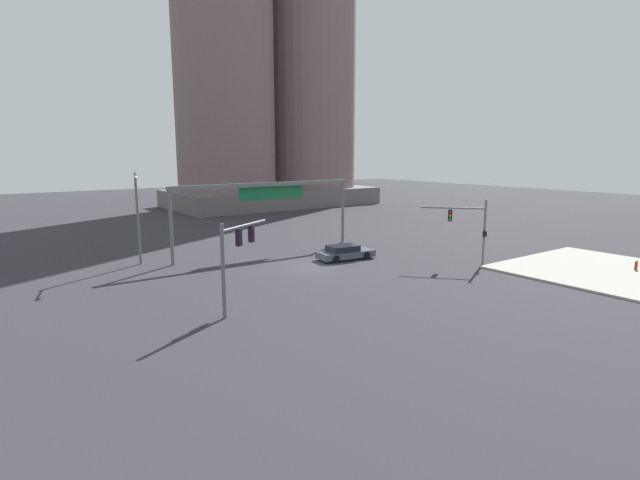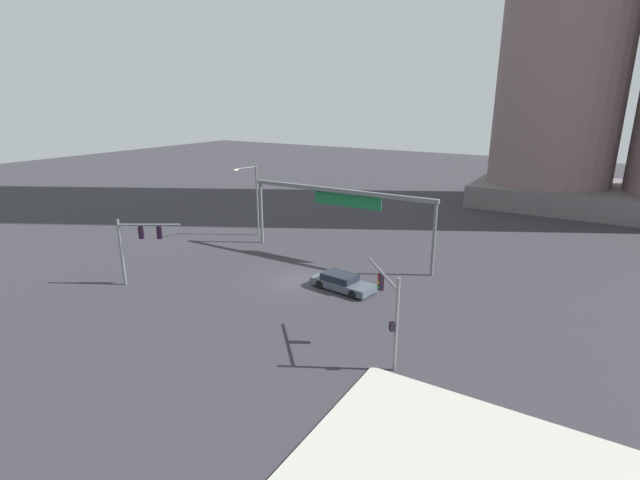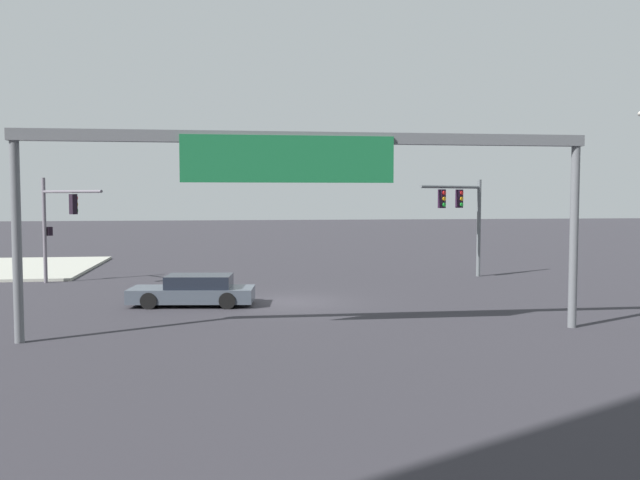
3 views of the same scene
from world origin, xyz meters
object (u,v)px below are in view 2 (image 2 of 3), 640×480
at_px(traffic_signal_opposite_side, 389,302).
at_px(streetlamp_curved_arm, 254,195).
at_px(traffic_signal_near_corner, 137,240).
at_px(sedan_car_approaching, 342,282).

bearing_deg(traffic_signal_opposite_side, streetlamp_curved_arm, 12.35).
bearing_deg(traffic_signal_near_corner, streetlamp_curved_arm, 62.35).
distance_m(traffic_signal_near_corner, streetlamp_curved_arm, 15.16).
distance_m(traffic_signal_near_corner, traffic_signal_opposite_side, 20.45).
relative_size(streetlamp_curved_arm, sedan_car_approaching, 1.45).
height_order(traffic_signal_opposite_side, streetlamp_curved_arm, streetlamp_curved_arm).
relative_size(traffic_signal_near_corner, sedan_car_approaching, 1.03).
distance_m(streetlamp_curved_arm, sedan_car_approaching, 17.03).
bearing_deg(traffic_signal_near_corner, traffic_signal_opposite_side, -31.42).
bearing_deg(traffic_signal_near_corner, sedan_car_approaching, -3.43).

